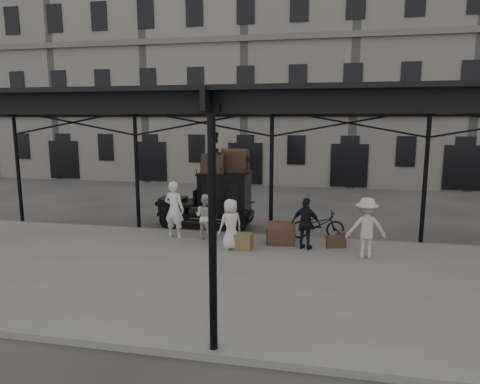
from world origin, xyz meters
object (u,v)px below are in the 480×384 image
(porter_official, at_px, (306,224))
(steamer_trunk_roof_near, at_px, (213,165))
(steamer_trunk_platform, at_px, (281,235))
(taxi, at_px, (217,197))
(porter_left, at_px, (174,209))
(bicycle, at_px, (318,225))

(porter_official, distance_m, steamer_trunk_roof_near, 4.58)
(porter_official, xyz_separation_m, steamer_trunk_platform, (-0.82, 0.38, -0.50))
(taxi, xyz_separation_m, porter_left, (-0.95, -2.14, -0.07))
(porter_official, xyz_separation_m, steamer_trunk_roof_near, (-3.62, 2.36, 1.52))
(porter_left, xyz_separation_m, bicycle, (4.82, 0.85, -0.50))
(porter_official, distance_m, steamer_trunk_platform, 1.03)
(bicycle, xyz_separation_m, steamer_trunk_platform, (-1.15, -0.94, -0.16))
(taxi, height_order, steamer_trunk_roof_near, steamer_trunk_roof_near)
(porter_left, height_order, steamer_trunk_platform, porter_left)
(taxi, bearing_deg, steamer_trunk_roof_near, -108.07)
(porter_official, height_order, bicycle, porter_official)
(bicycle, height_order, steamer_trunk_roof_near, steamer_trunk_roof_near)
(taxi, xyz_separation_m, steamer_trunk_platform, (2.72, -2.23, -0.73))
(porter_official, bearing_deg, steamer_trunk_roof_near, -12.09)
(taxi, distance_m, steamer_trunk_roof_near, 1.31)
(steamer_trunk_platform, bearing_deg, steamer_trunk_roof_near, 137.91)
(porter_left, distance_m, steamer_trunk_roof_near, 2.49)
(steamer_trunk_roof_near, bearing_deg, bicycle, -23.15)
(steamer_trunk_roof_near, bearing_deg, steamer_trunk_platform, -43.66)
(porter_left, bearing_deg, porter_official, -177.29)
(porter_official, bearing_deg, steamer_trunk_platform, -3.60)
(taxi, xyz_separation_m, bicycle, (3.87, -1.29, -0.57))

